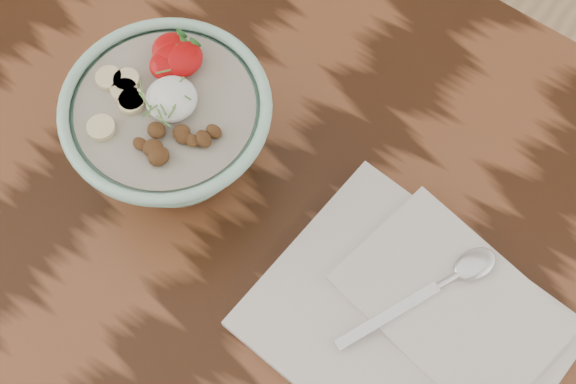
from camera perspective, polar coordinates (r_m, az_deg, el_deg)
name	(u,v)px	position (r cm, az deg, el deg)	size (l,w,h in cm)	color
table	(107,200)	(96.84, -12.72, -0.56)	(160.00, 90.00, 75.00)	black
breakfast_bowl	(171,128)	(81.06, -8.33, 4.56)	(20.51, 20.51, 13.38)	#A1D8BF
napkin	(417,322)	(80.19, 9.18, -9.09)	(29.80, 25.47, 1.74)	silver
spoon	(453,277)	(80.66, 11.68, -5.93)	(9.25, 17.70, 0.96)	silver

